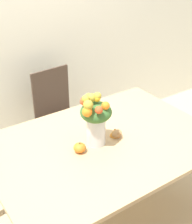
% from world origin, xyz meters
% --- Properties ---
extents(ground_plane, '(12.00, 12.00, 0.00)m').
position_xyz_m(ground_plane, '(0.00, 0.00, 0.00)').
color(ground_plane, tan).
extents(wall_back, '(8.00, 0.06, 2.70)m').
position_xyz_m(wall_back, '(0.00, 1.31, 1.35)').
color(wall_back, silver).
rests_on(wall_back, ground_plane).
extents(dining_table, '(1.60, 1.12, 0.76)m').
position_xyz_m(dining_table, '(0.00, 0.00, 0.68)').
color(dining_table, tan).
rests_on(dining_table, ground_plane).
extents(flower_vase, '(0.24, 0.23, 0.39)m').
position_xyz_m(flower_vase, '(-0.06, 0.01, 0.96)').
color(flower_vase, silver).
rests_on(flower_vase, dining_table).
extents(pumpkin, '(0.08, 0.08, 0.08)m').
position_xyz_m(pumpkin, '(-0.20, -0.01, 0.79)').
color(pumpkin, orange).
rests_on(pumpkin, dining_table).
extents(turkey_figurine, '(0.08, 0.10, 0.06)m').
position_xyz_m(turkey_figurine, '(0.11, -0.00, 0.79)').
color(turkey_figurine, '#A87A4C').
rests_on(turkey_figurine, dining_table).
extents(dining_chair_near_window, '(0.45, 0.45, 0.95)m').
position_xyz_m(dining_chair_near_window, '(0.12, 0.90, 0.49)').
color(dining_chair_near_window, '#47382D').
rests_on(dining_chair_near_window, ground_plane).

